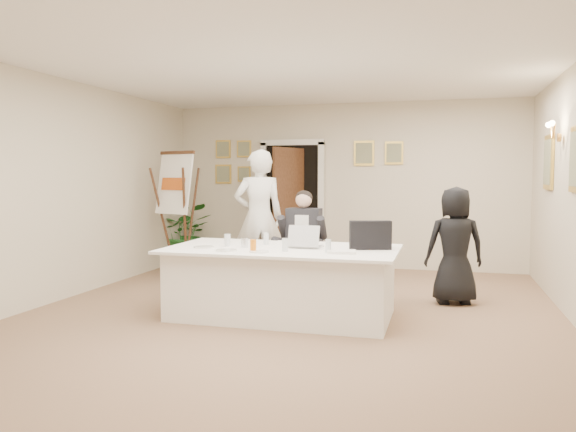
% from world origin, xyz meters
% --- Properties ---
extents(floor, '(7.00, 7.00, 0.00)m').
position_xyz_m(floor, '(0.00, 0.00, 0.00)').
color(floor, brown).
rests_on(floor, ground).
extents(ceiling, '(6.00, 7.00, 0.02)m').
position_xyz_m(ceiling, '(0.00, 0.00, 2.80)').
color(ceiling, white).
rests_on(ceiling, wall_back).
extents(wall_back, '(6.00, 0.10, 2.80)m').
position_xyz_m(wall_back, '(0.00, 3.50, 1.40)').
color(wall_back, beige).
rests_on(wall_back, floor).
extents(wall_front, '(6.00, 0.10, 2.80)m').
position_xyz_m(wall_front, '(0.00, -3.50, 1.40)').
color(wall_front, beige).
rests_on(wall_front, floor).
extents(wall_left, '(0.10, 7.00, 2.80)m').
position_xyz_m(wall_left, '(-3.00, 0.00, 1.40)').
color(wall_left, beige).
rests_on(wall_left, floor).
extents(doorway, '(1.14, 0.86, 2.20)m').
position_xyz_m(doorway, '(-0.88, 3.32, 1.04)').
color(doorway, black).
rests_on(doorway, floor).
extents(pictures_back_wall, '(3.40, 0.06, 0.80)m').
position_xyz_m(pictures_back_wall, '(-0.80, 3.47, 1.85)').
color(pictures_back_wall, gold).
rests_on(pictures_back_wall, wall_back).
extents(pictures_right_wall, '(0.06, 2.20, 0.80)m').
position_xyz_m(pictures_right_wall, '(2.97, 1.20, 1.75)').
color(pictures_right_wall, gold).
rests_on(pictures_right_wall, wall_right).
extents(wall_sconce, '(0.20, 0.30, 0.24)m').
position_xyz_m(wall_sconce, '(2.90, 1.20, 2.10)').
color(wall_sconce, gold).
rests_on(wall_sconce, wall_right).
extents(conference_table, '(2.55, 1.37, 0.78)m').
position_xyz_m(conference_table, '(-0.07, -0.09, 0.39)').
color(conference_table, white).
rests_on(conference_table, floor).
extents(seated_man, '(0.72, 0.75, 1.40)m').
position_xyz_m(seated_man, '(-0.09, 0.97, 0.70)').
color(seated_man, black).
rests_on(seated_man, floor).
extents(flip_chart, '(0.69, 0.52, 1.91)m').
position_xyz_m(flip_chart, '(-2.33, 1.96, 0.88)').
color(flip_chart, '#321B10').
rests_on(flip_chart, floor).
extents(standing_man, '(0.84, 0.73, 1.94)m').
position_xyz_m(standing_man, '(-0.90, 1.60, 0.97)').
color(standing_man, white).
rests_on(standing_man, floor).
extents(standing_woman, '(0.79, 0.60, 1.44)m').
position_xyz_m(standing_woman, '(1.80, 1.08, 0.72)').
color(standing_woman, black).
rests_on(standing_woman, floor).
extents(potted_palm, '(1.19, 1.10, 1.10)m').
position_xyz_m(potted_palm, '(-2.80, 3.13, 0.55)').
color(potted_palm, '#206223').
rests_on(potted_palm, floor).
extents(laptop, '(0.35, 0.37, 0.28)m').
position_xyz_m(laptop, '(0.18, 0.02, 0.91)').
color(laptop, '#B7BABC').
rests_on(laptop, conference_table).
extents(laptop_bag, '(0.46, 0.25, 0.31)m').
position_xyz_m(laptop_bag, '(0.90, 0.03, 0.93)').
color(laptop_bag, black).
rests_on(laptop_bag, conference_table).
extents(paper_stack, '(0.31, 0.24, 0.03)m').
position_xyz_m(paper_stack, '(0.65, -0.34, 0.79)').
color(paper_stack, white).
rests_on(paper_stack, conference_table).
extents(plate_left, '(0.28, 0.28, 0.01)m').
position_xyz_m(plate_left, '(-0.90, -0.33, 0.78)').
color(plate_left, white).
rests_on(plate_left, conference_table).
extents(plate_mid, '(0.24, 0.24, 0.01)m').
position_xyz_m(plate_mid, '(-0.56, -0.51, 0.78)').
color(plate_mid, white).
rests_on(plate_mid, conference_table).
extents(plate_near, '(0.23, 0.23, 0.01)m').
position_xyz_m(plate_near, '(-0.19, -0.51, 0.78)').
color(plate_near, white).
rests_on(plate_near, conference_table).
extents(glass_a, '(0.09, 0.09, 0.14)m').
position_xyz_m(glass_a, '(-0.70, -0.14, 0.84)').
color(glass_a, silver).
rests_on(glass_a, conference_table).
extents(glass_b, '(0.07, 0.07, 0.14)m').
position_xyz_m(glass_b, '(0.05, -0.37, 0.84)').
color(glass_b, silver).
rests_on(glass_b, conference_table).
extents(glass_c, '(0.08, 0.08, 0.14)m').
position_xyz_m(glass_c, '(0.51, -0.35, 0.84)').
color(glass_c, silver).
rests_on(glass_c, conference_table).
extents(glass_d, '(0.07, 0.07, 0.14)m').
position_xyz_m(glass_d, '(-0.32, 0.12, 0.84)').
color(glass_d, silver).
rests_on(glass_d, conference_table).
extents(oj_glass, '(0.08, 0.08, 0.13)m').
position_xyz_m(oj_glass, '(-0.27, -0.49, 0.84)').
color(oj_glass, orange).
rests_on(oj_glass, conference_table).
extents(steel_jug, '(0.10, 0.10, 0.11)m').
position_xyz_m(steel_jug, '(-0.48, -0.18, 0.83)').
color(steel_jug, silver).
rests_on(steel_jug, conference_table).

